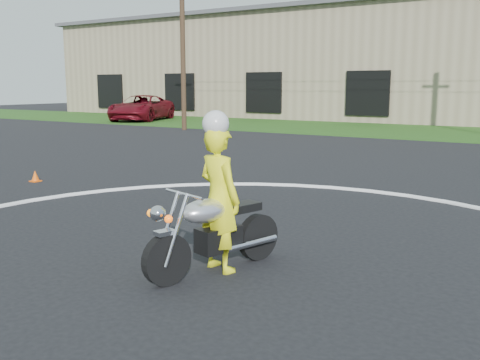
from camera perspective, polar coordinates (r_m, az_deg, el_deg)
The scene contains 6 objects.
ground at distance 5.78m, azimuth -17.98°, elevation -16.24°, with size 120.00×120.00×0.00m, color black.
course_markings at distance 8.22m, azimuth 17.48°, elevation -8.17°, with size 19.05×19.05×0.12m.
primary_motorcycle at distance 7.24m, azimuth -2.89°, elevation -5.49°, with size 1.02×2.19×1.18m.
rider_primary_grp at distance 7.23m, azimuth -2.24°, elevation -1.55°, with size 0.83×0.67×2.20m.
pickup_grp at distance 39.84m, azimuth -10.46°, elevation 7.58°, with size 5.04×7.21×1.83m.
warehouse at distance 48.57m, azimuth 5.30°, elevation 11.95°, with size 41.00×17.00×8.30m.
Camera 1 is at (4.07, -3.24, 2.51)m, focal length 40.00 mm.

